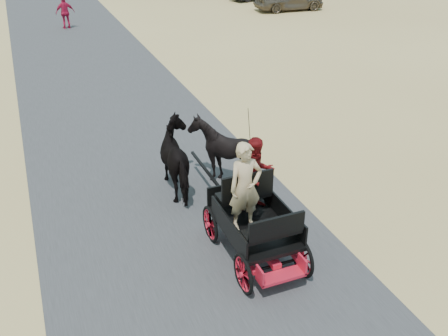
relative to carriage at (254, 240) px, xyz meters
name	(u,v)px	position (x,y,z in m)	size (l,w,h in m)	color
ground	(241,336)	(-1.11, -1.87, -0.36)	(140.00, 140.00, 0.00)	tan
road	(241,336)	(-1.11, -1.87, -0.35)	(6.00, 140.00, 0.01)	#38383A
carriage	(254,240)	(0.00, 0.00, 0.00)	(1.30, 2.40, 0.72)	black
horse_left	(181,159)	(-0.55, 3.00, 0.49)	(0.91, 2.01, 1.70)	black
horse_right	(223,151)	(0.55, 3.00, 0.49)	(1.37, 1.54, 1.70)	black
driver_man	(245,187)	(-0.20, 0.05, 1.26)	(0.66, 0.43, 1.80)	tan
passenger_woman	(257,174)	(0.30, 0.60, 1.15)	(0.77, 0.60, 1.58)	#660C0F
pedestrian	(65,12)	(-1.11, 21.69, 0.50)	(1.01, 0.42, 1.73)	#B4143B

